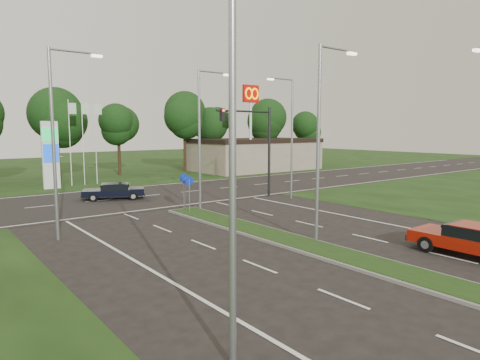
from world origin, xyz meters
TOP-DOWN VIEW (x-y plane):
  - ground at (0.00, 0.00)m, footprint 160.00×160.00m
  - verge_far at (0.00, 55.00)m, footprint 160.00×50.00m
  - cross_road at (0.00, 24.00)m, footprint 160.00×12.00m
  - median_kerb at (0.00, 4.00)m, footprint 2.00×26.00m
  - commercial_building at (22.00, 36.00)m, footprint 16.00×9.00m
  - streetlight_median_near at (1.00, 6.00)m, footprint 2.53×0.22m
  - streetlight_median_far at (1.00, 16.00)m, footprint 2.53×0.22m
  - streetlight_left_near at (-8.30, 0.00)m, footprint 2.53×0.22m
  - streetlight_left_far at (-8.30, 14.00)m, footprint 2.53×0.22m
  - streetlight_right_far at (8.80, 16.00)m, footprint 2.53×0.22m
  - traffic_signal at (7.19, 18.00)m, footprint 5.10×0.42m
  - median_signs at (0.00, 16.40)m, footprint 1.16×1.76m
  - gas_pylon at (-3.79, 33.05)m, footprint 5.80×1.26m
  - mcdonalds_sign at (18.00, 31.97)m, footprint 2.20×0.47m
  - treeline_far at (0.10, 39.93)m, footprint 6.00×6.00m
  - red_sedan at (4.38, 0.55)m, footprint 2.09×4.89m
  - navy_sedan at (-1.84, 23.93)m, footprint 4.81×3.46m

SIDE VIEW (x-z plane):
  - ground at x=0.00m, z-range 0.00..0.00m
  - verge_far at x=0.00m, z-range -0.01..0.01m
  - cross_road at x=0.00m, z-range -0.01..0.01m
  - median_kerb at x=0.00m, z-range 0.00..0.12m
  - navy_sedan at x=-1.84m, z-range 0.05..1.27m
  - red_sedan at x=4.38m, z-range 0.05..1.39m
  - median_signs at x=0.00m, z-range 0.52..2.90m
  - commercial_building at x=22.00m, z-range 0.00..4.00m
  - gas_pylon at x=-3.79m, z-range -0.80..7.20m
  - traffic_signal at x=7.19m, z-range 1.15..8.15m
  - streetlight_median_near at x=1.00m, z-range 0.58..9.58m
  - streetlight_median_far at x=1.00m, z-range 0.58..9.58m
  - streetlight_left_near at x=-8.30m, z-range 0.58..9.58m
  - streetlight_left_far at x=-8.30m, z-range 0.58..9.58m
  - streetlight_right_far at x=8.80m, z-range 0.58..9.58m
  - treeline_far at x=0.10m, z-range 1.88..11.78m
  - mcdonalds_sign at x=18.00m, z-range 2.79..13.19m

